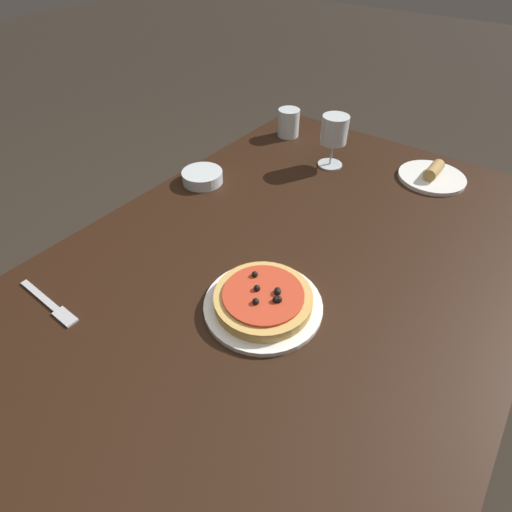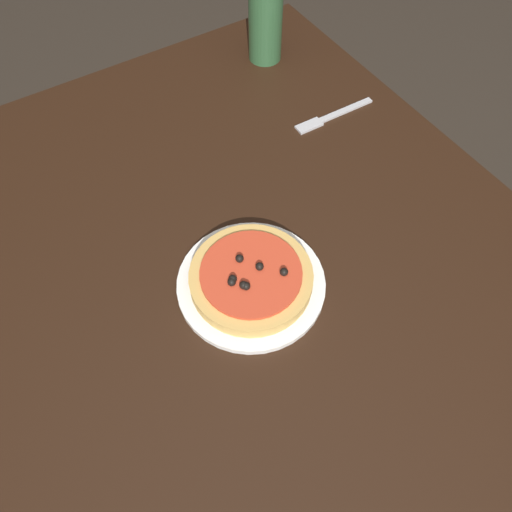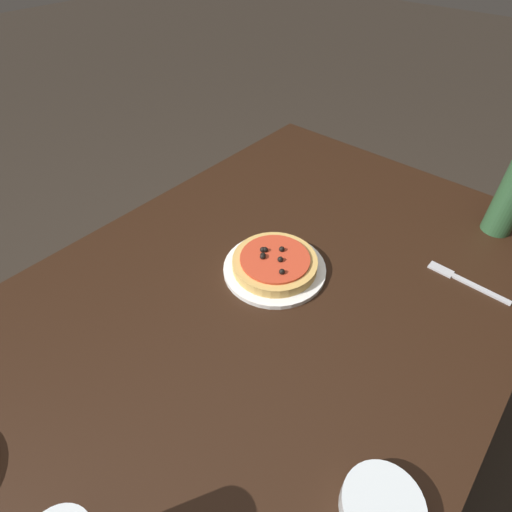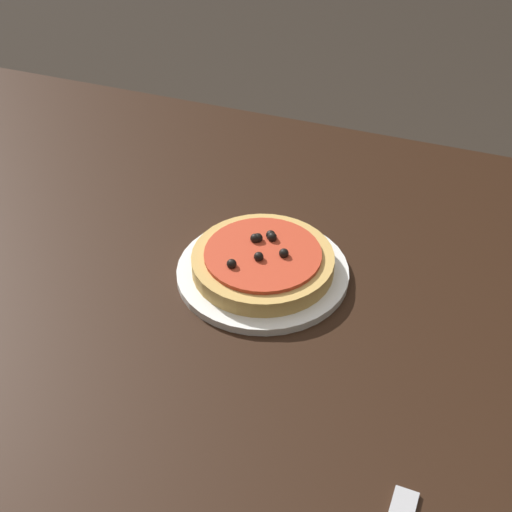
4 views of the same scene
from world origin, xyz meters
The scene contains 5 objects.
ground_plane centered at (0.00, 0.00, 0.00)m, with size 14.00×14.00×0.00m, color #2D261E.
dining_table centered at (0.00, 0.00, 0.65)m, with size 1.59×1.01×0.72m.
dinner_plate centered at (-0.11, -0.04, 0.73)m, with size 0.25×0.25×0.01m.
pizza centered at (-0.11, -0.04, 0.75)m, with size 0.21×0.21×0.04m.
fork centered at (-0.38, 0.33, 0.72)m, with size 0.03×0.19×0.00m.
Camera 2 is at (0.25, -0.25, 1.46)m, focal length 35.00 mm.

